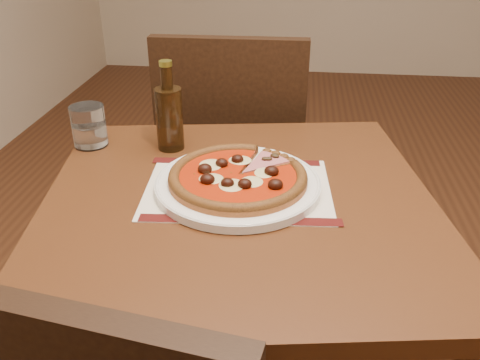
% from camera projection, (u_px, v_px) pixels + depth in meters
% --- Properties ---
extents(table, '(0.91, 0.91, 0.75)m').
position_uv_depth(table, '(239.00, 238.00, 1.09)').
color(table, '#562F14').
rests_on(table, ground).
extents(chair_far, '(0.46, 0.46, 0.96)m').
position_uv_depth(chair_far, '(234.00, 154.00, 1.70)').
color(chair_far, black).
rests_on(chair_far, ground).
extents(placemat, '(0.41, 0.30, 0.00)m').
position_uv_depth(placemat, '(238.00, 188.00, 1.08)').
color(placemat, white).
rests_on(placemat, table).
extents(plate, '(0.35, 0.35, 0.02)m').
position_uv_depth(plate, '(238.00, 184.00, 1.07)').
color(plate, white).
rests_on(plate, placemat).
extents(pizza, '(0.29, 0.29, 0.04)m').
position_uv_depth(pizza, '(238.00, 176.00, 1.06)').
color(pizza, '#AF5D2A').
rests_on(pizza, plate).
extents(ham_slice, '(0.12, 0.13, 0.02)m').
position_uv_depth(ham_slice, '(271.00, 163.00, 1.12)').
color(ham_slice, '#AF5D2A').
rests_on(ham_slice, plate).
extents(water_glass, '(0.11, 0.11, 0.10)m').
position_uv_depth(water_glass, '(89.00, 126.00, 1.25)').
color(water_glass, white).
rests_on(water_glass, table).
extents(bottle, '(0.07, 0.07, 0.22)m').
position_uv_depth(bottle, '(169.00, 115.00, 1.22)').
color(bottle, '#36210D').
rests_on(bottle, table).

